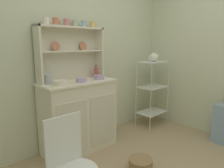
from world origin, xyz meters
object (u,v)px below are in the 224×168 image
object	(u,v)px
cup_cream_0	(46,21)
jam_bottle	(96,72)
bowl_mixing_large	(61,83)
utensil_jar	(48,79)
porcelain_teapot	(154,57)
hutch_cabinet	(79,115)
floor_basket	(141,164)
wire_chair	(70,161)
hutch_shelf_unit	(70,49)
bakers_rack	(153,87)

from	to	relation	value
cup_cream_0	jam_bottle	bearing A→B (deg)	-3.05
bowl_mixing_large	jam_bottle	bearing A→B (deg)	14.03
utensil_jar	porcelain_teapot	bearing A→B (deg)	-6.64
hutch_cabinet	bowl_mixing_large	distance (m)	0.56
hutch_cabinet	bowl_mixing_large	size ratio (longest dim) A/B	5.82
floor_basket	wire_chair	bearing A→B (deg)	-175.55
hutch_shelf_unit	floor_basket	xyz separation A→B (m)	(0.24, -1.01, -1.25)
cup_cream_0	bowl_mixing_large	size ratio (longest dim) A/B	0.53
hutch_shelf_unit	jam_bottle	world-z (taller)	hutch_shelf_unit
jam_bottle	hutch_shelf_unit	bearing A→B (deg)	167.93
wire_chair	utensil_jar	world-z (taller)	utensil_jar
wire_chair	hutch_cabinet	bearing A→B (deg)	61.95
porcelain_teapot	cup_cream_0	bearing A→B (deg)	171.75
bakers_rack	wire_chair	world-z (taller)	bakers_rack
wire_chair	porcelain_teapot	world-z (taller)	porcelain_teapot
jam_bottle	wire_chair	bearing A→B (deg)	-136.19
hutch_cabinet	floor_basket	bearing A→B (deg)	-74.39
bakers_rack	utensil_jar	bearing A→B (deg)	173.37
hutch_shelf_unit	porcelain_teapot	size ratio (longest dim) A/B	3.92
hutch_shelf_unit	porcelain_teapot	bearing A→B (deg)	-11.73
bakers_rack	jam_bottle	xyz separation A→B (m)	(-1.02, 0.21, 0.31)
cup_cream_0	utensil_jar	world-z (taller)	cup_cream_0
utensil_jar	hutch_cabinet	bearing A→B (deg)	-12.37
bakers_rack	jam_bottle	world-z (taller)	bakers_rack
bakers_rack	floor_basket	world-z (taller)	bakers_rack
hutch_shelf_unit	porcelain_teapot	distance (m)	1.42
hutch_shelf_unit	bowl_mixing_large	size ratio (longest dim) A/B	5.42
floor_basket	jam_bottle	world-z (taller)	jam_bottle
floor_basket	bowl_mixing_large	xyz separation A→B (m)	(-0.52, 0.77, 0.88)
bakers_rack	jam_bottle	size ratio (longest dim) A/B	6.29
jam_bottle	porcelain_teapot	world-z (taller)	porcelain_teapot
hutch_cabinet	cup_cream_0	size ratio (longest dim) A/B	10.92
jam_bottle	hutch_cabinet	bearing A→B (deg)	-166.41
hutch_cabinet	hutch_shelf_unit	world-z (taller)	hutch_shelf_unit
jam_bottle	bakers_rack	bearing A→B (deg)	-11.59
wire_chair	hutch_shelf_unit	bearing A→B (deg)	66.33
hutch_cabinet	jam_bottle	size ratio (longest dim) A/B	5.59
hutch_shelf_unit	bowl_mixing_large	world-z (taller)	hutch_shelf_unit
hutch_shelf_unit	bakers_rack	distance (m)	1.55
bowl_mixing_large	hutch_shelf_unit	bearing A→B (deg)	39.93
jam_bottle	utensil_jar	size ratio (longest dim) A/B	0.71
hutch_shelf_unit	bowl_mixing_large	bearing A→B (deg)	-140.07
hutch_cabinet	bakers_rack	xyz separation A→B (m)	(1.38, -0.12, 0.20)
floor_basket	porcelain_teapot	world-z (taller)	porcelain_teapot
bakers_rack	wire_chair	xyz separation A→B (m)	(-2.07, -0.79, -0.16)
utensil_jar	hutch_shelf_unit	bearing A→B (deg)	13.31
hutch_cabinet	porcelain_teapot	xyz separation A→B (m)	(1.38, -0.12, 0.69)
hutch_shelf_unit	bakers_rack	bearing A→B (deg)	-11.71
hutch_cabinet	wire_chair	distance (m)	1.15
bakers_rack	cup_cream_0	distance (m)	1.97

